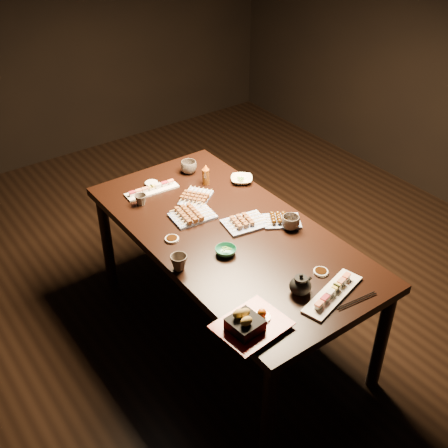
# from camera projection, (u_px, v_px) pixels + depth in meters

# --- Properties ---
(ground) EXTENTS (5.00, 5.00, 0.00)m
(ground) POSITION_uv_depth(u_px,v_px,m) (245.00, 277.00, 3.96)
(ground) COLOR black
(ground) RESTS_ON ground
(dining_table) EXTENTS (1.27, 1.95, 0.75)m
(dining_table) POSITION_uv_depth(u_px,v_px,m) (229.00, 282.00, 3.35)
(dining_table) COLOR black
(dining_table) RESTS_ON ground
(sushi_platter_near) EXTENTS (0.41, 0.21, 0.05)m
(sushi_platter_near) POSITION_uv_depth(u_px,v_px,m) (333.00, 292.00, 2.68)
(sushi_platter_near) COLOR white
(sushi_platter_near) RESTS_ON dining_table
(sushi_platter_far) EXTENTS (0.34, 0.12, 0.04)m
(sushi_platter_far) POSITION_uv_depth(u_px,v_px,m) (152.00, 188.00, 3.47)
(sushi_platter_far) COLOR white
(sushi_platter_far) RESTS_ON dining_table
(yakitori_plate_center) EXTENTS (0.26, 0.20, 0.06)m
(yakitori_plate_center) POSITION_uv_depth(u_px,v_px,m) (192.00, 213.00, 3.23)
(yakitori_plate_center) COLOR #828EB6
(yakitori_plate_center) RESTS_ON dining_table
(yakitori_plate_right) EXTENTS (0.27, 0.21, 0.06)m
(yakitori_plate_right) POSITION_uv_depth(u_px,v_px,m) (245.00, 220.00, 3.17)
(yakitori_plate_right) COLOR #828EB6
(yakitori_plate_right) RESTS_ON dining_table
(yakitori_plate_left) EXTENTS (0.27, 0.25, 0.05)m
(yakitori_plate_left) POSITION_uv_depth(u_px,v_px,m) (196.00, 195.00, 3.39)
(yakitori_plate_left) COLOR #828EB6
(yakitori_plate_left) RESTS_ON dining_table
(tsukune_plate) EXTENTS (0.26, 0.24, 0.05)m
(tsukune_plate) POSITION_uv_depth(u_px,v_px,m) (282.00, 218.00, 3.19)
(tsukune_plate) COLOR #828EB6
(tsukune_plate) RESTS_ON dining_table
(edamame_bowl_green) EXTENTS (0.14, 0.14, 0.04)m
(edamame_bowl_green) POSITION_uv_depth(u_px,v_px,m) (226.00, 251.00, 2.96)
(edamame_bowl_green) COLOR #2B8466
(edamame_bowl_green) RESTS_ON dining_table
(edamame_bowl_cream) EXTENTS (0.19, 0.19, 0.03)m
(edamame_bowl_cream) POSITION_uv_depth(u_px,v_px,m) (242.00, 180.00, 3.57)
(edamame_bowl_cream) COLOR beige
(edamame_bowl_cream) RESTS_ON dining_table
(tempura_tray) EXTENTS (0.33, 0.28, 0.11)m
(tempura_tray) POSITION_uv_depth(u_px,v_px,m) (252.00, 319.00, 2.48)
(tempura_tray) COLOR black
(tempura_tray) RESTS_ON dining_table
(teacup_near_left) EXTENTS (0.11, 0.11, 0.08)m
(teacup_near_left) POSITION_uv_depth(u_px,v_px,m) (179.00, 262.00, 2.84)
(teacup_near_left) COLOR #494038
(teacup_near_left) RESTS_ON dining_table
(teacup_mid_right) EXTENTS (0.12, 0.12, 0.08)m
(teacup_mid_right) POSITION_uv_depth(u_px,v_px,m) (291.00, 223.00, 3.13)
(teacup_mid_right) COLOR #494038
(teacup_mid_right) RESTS_ON dining_table
(teacup_far_left) EXTENTS (0.09, 0.09, 0.07)m
(teacup_far_left) POSITION_uv_depth(u_px,v_px,m) (141.00, 200.00, 3.34)
(teacup_far_left) COLOR #494038
(teacup_far_left) RESTS_ON dining_table
(teacup_far_right) EXTENTS (0.12, 0.12, 0.08)m
(teacup_far_right) POSITION_uv_depth(u_px,v_px,m) (189.00, 167.00, 3.65)
(teacup_far_right) COLOR #494038
(teacup_far_right) RESTS_ON dining_table
(teapot) EXTENTS (0.13, 0.13, 0.11)m
(teapot) POSITION_uv_depth(u_px,v_px,m) (300.00, 284.00, 2.68)
(teapot) COLOR black
(teapot) RESTS_ON dining_table
(condiment_bottle) EXTENTS (0.05, 0.05, 0.14)m
(condiment_bottle) POSITION_uv_depth(u_px,v_px,m) (206.00, 174.00, 3.52)
(condiment_bottle) COLOR #61310D
(condiment_bottle) RESTS_ON dining_table
(sauce_dish_west) EXTENTS (0.11, 0.11, 0.01)m
(sauce_dish_west) POSITION_uv_depth(u_px,v_px,m) (172.00, 239.00, 3.06)
(sauce_dish_west) COLOR white
(sauce_dish_west) RESTS_ON dining_table
(sauce_dish_east) EXTENTS (0.11, 0.11, 0.01)m
(sauce_dish_east) POSITION_uv_depth(u_px,v_px,m) (241.00, 177.00, 3.62)
(sauce_dish_east) COLOR white
(sauce_dish_east) RESTS_ON dining_table
(sauce_dish_se) EXTENTS (0.09, 0.09, 0.01)m
(sauce_dish_se) POSITION_uv_depth(u_px,v_px,m) (321.00, 272.00, 2.83)
(sauce_dish_se) COLOR white
(sauce_dish_se) RESTS_ON dining_table
(sauce_dish_nw) EXTENTS (0.10, 0.10, 0.01)m
(sauce_dish_nw) POSITION_uv_depth(u_px,v_px,m) (152.00, 183.00, 3.55)
(sauce_dish_nw) COLOR white
(sauce_dish_nw) RESTS_ON dining_table
(chopsticks_near) EXTENTS (0.19, 0.16, 0.01)m
(chopsticks_near) POSITION_uv_depth(u_px,v_px,m) (253.00, 320.00, 2.55)
(chopsticks_near) COLOR black
(chopsticks_near) RESTS_ON dining_table
(chopsticks_se) EXTENTS (0.23, 0.05, 0.01)m
(chopsticks_se) POSITION_uv_depth(u_px,v_px,m) (357.00, 301.00, 2.66)
(chopsticks_se) COLOR black
(chopsticks_se) RESTS_ON dining_table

